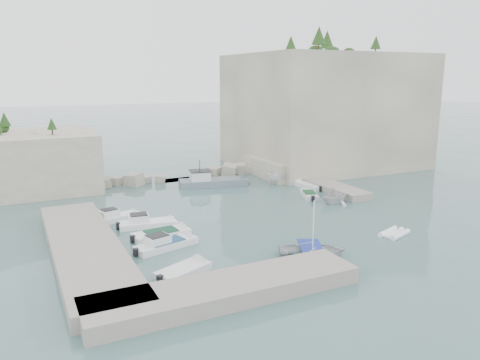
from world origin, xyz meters
name	(u,v)px	position (x,y,z in m)	size (l,w,h in m)	color
ground	(267,222)	(0.00, 0.00, 0.00)	(400.00, 400.00, 0.00)	#466968
cliff_east	(324,111)	(23.00, 23.00, 8.50)	(26.00, 22.00, 17.00)	beige
cliff_terrace	(285,167)	(13.00, 18.00, 1.25)	(8.00, 10.00, 2.50)	beige
outcrop_west	(27,161)	(-20.00, 25.00, 3.50)	(16.00, 14.00, 7.00)	beige
quay_west	(85,248)	(-17.00, -1.00, 0.55)	(5.00, 24.00, 1.10)	#9E9689
quay_south	(227,290)	(-10.00, -12.50, 0.55)	(18.00, 4.00, 1.10)	#9E9689
ledge_east	(321,184)	(13.50, 10.00, 0.40)	(3.00, 16.00, 0.80)	#9E9689
breakwater	(182,174)	(-1.00, 22.00, 0.70)	(28.00, 3.00, 1.40)	beige
motorboat_a	(117,221)	(-12.95, 7.01, 0.00)	(5.23, 1.55, 1.40)	white
motorboat_b	(148,227)	(-10.72, 3.82, 0.00)	(5.68, 1.86, 1.40)	white
motorboat_c	(161,237)	(-10.42, 0.41, 0.00)	(5.48, 1.99, 0.70)	white
motorboat_d	(166,248)	(-10.82, -2.30, 0.00)	(5.87, 1.75, 1.40)	white
motorboat_e	(183,274)	(-11.31, -7.90, 0.00)	(4.50, 1.84, 0.70)	silver
rowboat	(312,256)	(-1.01, -9.01, 0.00)	(3.77, 5.28, 1.09)	silver
inflatable_dinghy	(394,235)	(8.30, -8.16, 0.00)	(3.14, 1.52, 0.44)	white
tender_east_a	(335,203)	(10.17, 2.84, 0.00)	(3.20, 3.71, 1.95)	silver
tender_east_b	(309,197)	(9.15, 6.33, 0.00)	(4.28, 1.46, 0.70)	silver
tender_east_c	(308,188)	(11.68, 10.23, 0.00)	(4.83, 1.56, 0.70)	white
tender_east_d	(284,183)	(10.34, 13.83, 0.00)	(1.95, 5.18, 2.00)	white
work_boat	(213,186)	(1.37, 16.61, 0.00)	(9.50, 2.81, 2.20)	slate
rowboat_mast	(313,224)	(-1.01, -9.01, 2.65)	(0.10, 0.10, 4.20)	white
vegetation	(293,48)	(17.83, 24.40, 17.93)	(53.48, 13.88, 13.40)	#1E4219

